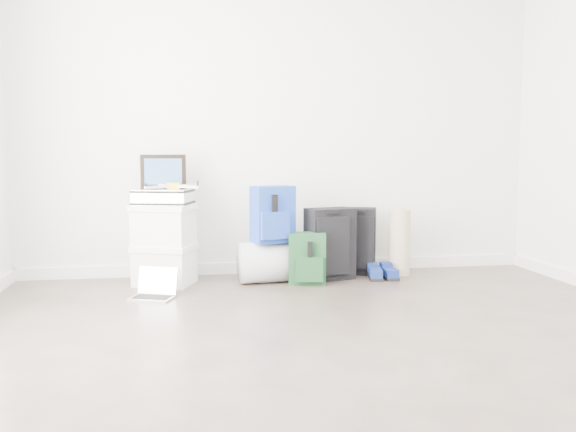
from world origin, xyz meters
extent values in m
plane|color=#392F29|center=(0.00, 0.00, 0.00)|extent=(5.00, 5.00, 0.00)
cube|color=white|center=(0.00, 2.50, 1.35)|extent=(4.50, 0.02, 2.70)
cube|color=white|center=(0.00, 2.49, 0.05)|extent=(4.50, 0.02, 0.10)
cube|color=white|center=(-1.00, 2.15, 0.14)|extent=(0.53, 0.48, 0.28)
cube|color=white|center=(-1.00, 2.15, 0.30)|extent=(0.55, 0.50, 0.04)
cube|color=white|center=(-1.00, 2.15, 0.46)|extent=(0.53, 0.48, 0.28)
cube|color=white|center=(-1.00, 2.15, 0.62)|extent=(0.55, 0.50, 0.04)
cube|color=#B2B2B7|center=(-1.00, 2.15, 0.71)|extent=(0.49, 0.41, 0.12)
cube|color=black|center=(-1.00, 2.25, 0.90)|extent=(0.36, 0.07, 0.27)
cube|color=#255194|center=(-1.00, 2.24, 0.90)|extent=(0.30, 0.04, 0.21)
cube|color=yellow|center=(-0.92, 2.13, 0.79)|extent=(0.10, 0.10, 0.05)
cube|color=white|center=(-0.82, 2.23, 0.79)|extent=(0.22, 0.21, 0.02)
cube|color=white|center=(-1.02, 2.23, 0.79)|extent=(0.21, 0.22, 0.02)
cube|color=white|center=(-1.02, 2.03, 0.79)|extent=(0.22, 0.21, 0.02)
cube|color=white|center=(-0.82, 2.03, 0.79)|extent=(0.21, 0.22, 0.02)
cylinder|color=gray|center=(-0.13, 2.09, 0.17)|extent=(0.56, 0.37, 0.33)
cube|color=#1A4CAC|center=(-0.13, 2.07, 0.56)|extent=(0.37, 0.28, 0.46)
cube|color=#1A4CAC|center=(-0.13, 1.97, 0.48)|extent=(0.25, 0.13, 0.22)
cube|color=black|center=(0.36, 2.13, 0.30)|extent=(0.43, 0.31, 0.60)
cube|color=black|center=(0.36, 2.01, 0.30)|extent=(0.29, 0.10, 0.48)
cube|color=black|center=(0.36, 2.01, 0.58)|extent=(0.12, 0.05, 0.02)
cube|color=#13361B|center=(0.13, 1.99, 0.21)|extent=(0.32, 0.23, 0.42)
cube|color=#13361B|center=(0.13, 1.89, 0.14)|extent=(0.22, 0.10, 0.20)
cube|color=black|center=(0.62, 2.35, 0.29)|extent=(0.42, 0.33, 0.58)
cube|color=black|center=(0.62, 2.22, 0.29)|extent=(0.27, 0.13, 0.46)
cube|color=black|center=(0.62, 2.23, 0.56)|extent=(0.13, 0.07, 0.03)
cube|color=black|center=(0.74, 2.08, 0.01)|extent=(0.16, 0.29, 0.02)
cube|color=navy|center=(0.74, 2.08, 0.06)|extent=(0.15, 0.27, 0.06)
cube|color=black|center=(0.86, 2.08, 0.01)|extent=(0.11, 0.27, 0.02)
cube|color=navy|center=(0.86, 2.08, 0.06)|extent=(0.11, 0.26, 0.06)
cylinder|color=tan|center=(1.00, 2.22, 0.28)|extent=(0.19, 0.19, 0.57)
cube|color=silver|center=(-1.08, 1.66, 0.01)|extent=(0.36, 0.31, 0.01)
cube|color=black|center=(-1.08, 1.66, 0.02)|extent=(0.30, 0.23, 0.00)
cube|color=black|center=(-1.04, 1.76, 0.11)|extent=(0.29, 0.12, 0.20)
camera|label=1|loc=(-0.81, -2.77, 1.06)|focal=38.00mm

